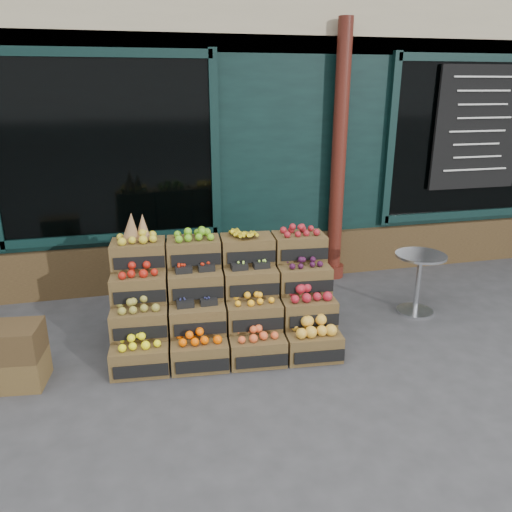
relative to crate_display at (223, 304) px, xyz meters
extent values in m
plane|color=#38383A|center=(0.56, -0.61, -0.41)|extent=(60.00, 60.00, 0.00)
cube|color=black|center=(0.56, 4.59, 1.99)|extent=(12.00, 6.00, 4.80)
cube|color=black|center=(0.56, 1.64, 1.09)|extent=(12.00, 0.12, 3.00)
cube|color=#402F19|center=(0.56, 1.57, -0.11)|extent=(12.00, 0.18, 0.60)
cube|color=black|center=(-1.04, 1.57, 1.34)|extent=(2.40, 0.06, 2.00)
cube|color=black|center=(3.76, 1.57, 1.34)|extent=(2.40, 0.06, 2.00)
cylinder|color=#4D1A11|center=(1.76, 1.44, 1.19)|extent=(0.18, 0.18, 3.20)
cube|color=black|center=(3.76, 1.49, 1.49)|extent=(1.30, 0.04, 1.60)
cube|color=brown|center=(-0.83, -0.35, -0.28)|extent=(0.54, 0.40, 0.26)
cube|color=black|center=(-0.84, -0.54, -0.30)|extent=(0.47, 0.06, 0.12)
cube|color=#FFF711|center=(-0.83, -0.35, -0.11)|extent=(0.43, 0.30, 0.08)
cube|color=brown|center=(-0.30, -0.40, -0.28)|extent=(0.54, 0.40, 0.26)
cube|color=black|center=(-0.31, -0.59, -0.30)|extent=(0.47, 0.06, 0.12)
cube|color=#FF5A00|center=(-0.30, -0.40, -0.11)|extent=(0.43, 0.30, 0.09)
cube|color=brown|center=(0.23, -0.45, -0.28)|extent=(0.54, 0.40, 0.26)
cube|color=black|center=(0.22, -0.64, -0.30)|extent=(0.47, 0.06, 0.12)
cube|color=#E05427|center=(0.23, -0.45, -0.11)|extent=(0.43, 0.30, 0.08)
cube|color=brown|center=(0.76, -0.50, -0.28)|extent=(0.54, 0.40, 0.26)
cube|color=black|center=(0.75, -0.68, -0.30)|extent=(0.47, 0.06, 0.12)
cube|color=gold|center=(0.76, -0.50, -0.09)|extent=(0.43, 0.30, 0.12)
cube|color=brown|center=(-0.81, -0.14, -0.02)|extent=(0.54, 0.40, 0.26)
cube|color=black|center=(-0.82, -0.33, -0.05)|extent=(0.47, 0.06, 0.12)
cube|color=olive|center=(-0.81, -0.14, 0.15)|extent=(0.43, 0.30, 0.09)
cube|color=brown|center=(-0.28, -0.19, -0.02)|extent=(0.54, 0.40, 0.26)
cube|color=black|center=(-0.30, -0.37, -0.05)|extent=(0.47, 0.06, 0.12)
cube|color=#1E2045|center=(-0.28, -0.19, 0.12)|extent=(0.43, 0.30, 0.03)
cube|color=brown|center=(0.25, -0.23, -0.02)|extent=(0.54, 0.40, 0.26)
cube|color=black|center=(0.23, -0.42, -0.05)|extent=(0.47, 0.06, 0.12)
cube|color=#FFA616|center=(0.25, -0.23, 0.14)|extent=(0.43, 0.30, 0.07)
cube|color=brown|center=(0.78, -0.28, -0.02)|extent=(0.54, 0.40, 0.26)
cube|color=black|center=(0.76, -0.47, -0.05)|extent=(0.47, 0.06, 0.12)
cube|color=#A31925|center=(0.78, -0.28, 0.15)|extent=(0.43, 0.30, 0.10)
cube|color=brown|center=(-0.79, 0.08, 0.23)|extent=(0.54, 0.40, 0.26)
cube|color=black|center=(-0.81, -0.11, 0.21)|extent=(0.47, 0.06, 0.12)
cube|color=#A5190D|center=(-0.79, 0.08, 0.40)|extent=(0.43, 0.30, 0.09)
cube|color=brown|center=(-0.26, 0.03, 0.23)|extent=(0.54, 0.40, 0.26)
cube|color=black|center=(-0.28, -0.16, 0.21)|extent=(0.47, 0.06, 0.12)
cube|color=#A81C09|center=(-0.26, 0.03, 0.38)|extent=(0.43, 0.30, 0.03)
cube|color=brown|center=(0.27, -0.02, 0.23)|extent=(0.54, 0.40, 0.26)
cube|color=black|center=(0.25, -0.21, 0.21)|extent=(0.47, 0.06, 0.12)
cube|color=#98CF44|center=(0.27, -0.02, 0.38)|extent=(0.43, 0.30, 0.03)
cube|color=brown|center=(0.80, -0.06, 0.23)|extent=(0.54, 0.40, 0.26)
cube|color=black|center=(0.78, -0.25, 0.21)|extent=(0.47, 0.06, 0.12)
cube|color=#330E29|center=(0.80, -0.06, 0.39)|extent=(0.43, 0.30, 0.07)
cube|color=brown|center=(-0.77, 0.29, 0.49)|extent=(0.54, 0.40, 0.26)
cube|color=black|center=(-0.79, 0.11, 0.46)|extent=(0.47, 0.06, 0.12)
cube|color=gold|center=(-0.77, 0.29, 0.66)|extent=(0.43, 0.30, 0.09)
cube|color=brown|center=(-0.24, 0.25, 0.49)|extent=(0.54, 0.40, 0.26)
cube|color=black|center=(-0.26, 0.06, 0.46)|extent=(0.47, 0.06, 0.12)
cube|color=#66A81D|center=(-0.24, 0.25, 0.66)|extent=(0.43, 0.30, 0.09)
cube|color=brown|center=(0.29, 0.20, 0.49)|extent=(0.54, 0.40, 0.26)
cube|color=black|center=(0.27, 0.01, 0.46)|extent=(0.47, 0.06, 0.12)
cube|color=yellow|center=(0.29, 0.20, 0.66)|extent=(0.43, 0.30, 0.08)
cube|color=brown|center=(0.82, 0.15, 0.49)|extent=(0.54, 0.40, 0.26)
cube|color=black|center=(0.80, -0.04, 0.46)|extent=(0.47, 0.06, 0.12)
cube|color=maroon|center=(0.82, 0.15, 0.66)|extent=(0.43, 0.30, 0.08)
cube|color=#402F19|center=(-0.01, -0.21, -0.28)|extent=(2.13, 0.54, 0.26)
cube|color=#402F19|center=(0.01, 0.01, -0.15)|extent=(2.13, 0.54, 0.51)
cube|color=#402F19|center=(0.03, 0.22, -0.02)|extent=(2.13, 0.54, 0.77)
cone|color=olive|center=(-0.82, 0.29, 0.76)|extent=(0.18, 0.18, 0.30)
cone|color=olive|center=(-0.71, 0.33, 0.75)|extent=(0.16, 0.16, 0.26)
cube|color=brown|center=(-1.90, -0.31, -0.27)|extent=(0.59, 0.45, 0.27)
cube|color=#402F19|center=(-1.90, -0.31, 0.00)|extent=(0.59, 0.45, 0.27)
cylinder|color=#B7BABF|center=(2.23, 0.15, -0.39)|extent=(0.41, 0.41, 0.03)
cylinder|color=#B7BABF|center=(2.23, 0.15, -0.07)|extent=(0.06, 0.06, 0.66)
cylinder|color=#B7BABF|center=(2.23, 0.15, 0.27)|extent=(0.55, 0.55, 0.03)
imported|color=#1E6B2F|center=(-1.11, 2.13, 0.54)|extent=(0.81, 0.67, 1.90)
camera|label=1|loc=(-0.76, -4.43, 2.04)|focal=35.00mm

